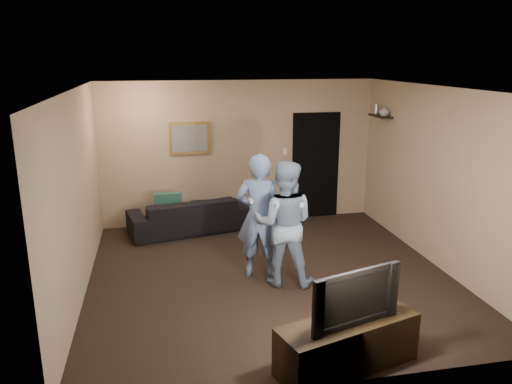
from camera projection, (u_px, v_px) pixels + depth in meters
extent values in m
plane|color=black|center=(270.00, 275.00, 7.09)|extent=(5.00, 5.00, 0.00)
cube|color=silver|center=(271.00, 89.00, 6.41)|extent=(5.00, 5.00, 0.04)
cube|color=tan|center=(240.00, 153.00, 9.11)|extent=(5.00, 0.04, 2.60)
cube|color=tan|center=(334.00, 257.00, 4.38)|extent=(5.00, 0.04, 2.60)
cube|color=tan|center=(77.00, 196.00, 6.27)|extent=(0.04, 5.00, 2.60)
cube|color=tan|center=(438.00, 178.00, 7.23)|extent=(0.04, 5.00, 2.60)
imported|color=black|center=(189.00, 215.00, 8.80)|extent=(2.18, 1.22, 0.60)
cube|color=#17473C|center=(168.00, 206.00, 8.68)|extent=(0.48, 0.16, 0.48)
cube|color=olive|center=(190.00, 138.00, 8.84)|extent=(0.72, 0.05, 0.57)
cube|color=slate|center=(190.00, 138.00, 8.81)|extent=(0.62, 0.01, 0.47)
cube|color=black|center=(315.00, 166.00, 9.44)|extent=(0.90, 0.06, 2.00)
cube|color=silver|center=(285.00, 151.00, 9.25)|extent=(0.08, 0.02, 0.12)
cube|color=black|center=(380.00, 116.00, 8.72)|extent=(0.20, 0.60, 0.03)
imported|color=#B5B5BA|center=(384.00, 111.00, 8.58)|extent=(0.18, 0.18, 0.17)
cylinder|color=#BDBCC1|center=(376.00, 109.00, 8.87)|extent=(0.06, 0.06, 0.18)
cube|color=black|center=(347.00, 345.00, 4.93)|extent=(1.53, 0.87, 0.52)
imported|color=black|center=(350.00, 294.00, 4.79)|extent=(0.99, 0.41, 0.57)
imported|color=#6984B6|center=(259.00, 216.00, 6.85)|extent=(0.74, 0.61, 1.76)
cube|color=white|center=(251.00, 201.00, 6.53)|extent=(0.04, 0.14, 0.04)
cube|color=white|center=(274.00, 200.00, 6.60)|extent=(0.05, 0.09, 0.05)
imported|color=#86A4C3|center=(284.00, 224.00, 6.63)|extent=(0.99, 0.87, 1.71)
cube|color=white|center=(276.00, 205.00, 6.31)|extent=(0.04, 0.14, 0.04)
cube|color=white|center=(301.00, 204.00, 6.37)|extent=(0.05, 0.09, 0.05)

